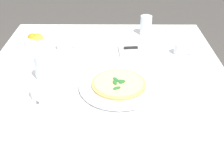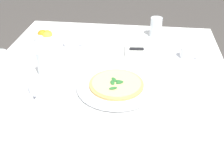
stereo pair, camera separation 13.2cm
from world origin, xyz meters
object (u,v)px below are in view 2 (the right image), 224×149
(pizza_plate, at_px, (116,86))
(water_glass_right_edge, at_px, (45,65))
(dinner_knife, at_px, (146,49))
(coffee_cup_near_left, at_px, (188,54))
(water_glass_near_right, at_px, (156,28))
(napkin_folded, at_px, (145,51))
(coffee_cup_far_right, at_px, (71,43))
(pizza, at_px, (116,84))
(water_glass_center_back, at_px, (2,63))
(citrus_bowl, at_px, (47,37))
(coffee_cup_back_corner, at_px, (38,87))

(pizza_plate, relative_size, water_glass_right_edge, 2.90)
(water_glass_right_edge, distance_m, dinner_knife, 0.54)
(coffee_cup_near_left, relative_size, water_glass_near_right, 1.11)
(water_glass_near_right, distance_m, napkin_folded, 0.24)
(dinner_knife, bearing_deg, coffee_cup_far_right, 171.93)
(pizza_plate, distance_m, water_glass_near_right, 0.61)
(pizza, relative_size, dinner_knife, 1.22)
(water_glass_center_back, bearing_deg, pizza, -7.74)
(citrus_bowl, bearing_deg, water_glass_near_right, 13.11)
(pizza_plate, xyz_separation_m, water_glass_near_right, (0.17, 0.59, 0.04))
(water_glass_center_back, height_order, dinner_knife, water_glass_center_back)
(water_glass_center_back, distance_m, napkin_folded, 0.73)
(pizza_plate, relative_size, water_glass_center_back, 3.21)
(water_glass_center_back, bearing_deg, napkin_folded, 22.62)
(water_glass_right_edge, bearing_deg, water_glass_near_right, 44.47)
(coffee_cup_far_right, height_order, water_glass_center_back, water_glass_center_back)
(coffee_cup_back_corner, distance_m, coffee_cup_near_left, 0.77)
(water_glass_near_right, bearing_deg, dinner_knife, -102.69)
(citrus_bowl, bearing_deg, coffee_cup_back_corner, -76.08)
(pizza, distance_m, water_glass_right_edge, 0.35)
(citrus_bowl, bearing_deg, dinner_knife, -8.41)
(pizza, relative_size, napkin_folded, 1.03)
(coffee_cup_back_corner, height_order, water_glass_right_edge, water_glass_right_edge)
(napkin_folded, xyz_separation_m, dinner_knife, (0.00, 0.00, 0.01))
(pizza, xyz_separation_m, coffee_cup_near_left, (0.34, 0.32, 0.00))
(water_glass_center_back, relative_size, water_glass_near_right, 0.92)
(coffee_cup_far_right, distance_m, napkin_folded, 0.41)
(water_glass_center_back, bearing_deg, dinner_knife, 22.56)
(pizza_plate, xyz_separation_m, coffee_cup_far_right, (-0.29, 0.37, 0.01))
(water_glass_right_edge, distance_m, water_glass_near_right, 0.72)
(coffee_cup_near_left, xyz_separation_m, napkin_folded, (-0.22, 0.04, -0.02))
(dinner_knife, bearing_deg, napkin_folded, 180.00)
(coffee_cup_near_left, bearing_deg, water_glass_center_back, -164.65)
(coffee_cup_near_left, bearing_deg, water_glass_near_right, 121.49)
(pizza_plate, distance_m, water_glass_center_back, 0.56)
(pizza_plate, bearing_deg, water_glass_center_back, 172.28)
(pizza_plate, height_order, napkin_folded, napkin_folded)
(coffee_cup_far_right, bearing_deg, water_glass_near_right, 24.51)
(coffee_cup_back_corner, relative_size, water_glass_near_right, 1.13)
(water_glass_center_back, height_order, water_glass_right_edge, water_glass_right_edge)
(dinner_knife, xyz_separation_m, citrus_bowl, (-0.57, 0.08, 0.00))
(water_glass_center_back, relative_size, citrus_bowl, 0.72)
(coffee_cup_back_corner, bearing_deg, water_glass_center_back, 146.07)
(coffee_cup_far_right, bearing_deg, dinner_knife, -2.51)
(water_glass_center_back, height_order, water_glass_near_right, water_glass_near_right)
(pizza_plate, relative_size, dinner_knife, 1.77)
(pizza_plate, bearing_deg, water_glass_near_right, 73.58)
(coffee_cup_back_corner, distance_m, water_glass_right_edge, 0.16)
(water_glass_right_edge, bearing_deg, napkin_folded, 30.89)
(napkin_folded, bearing_deg, coffee_cup_near_left, -14.22)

